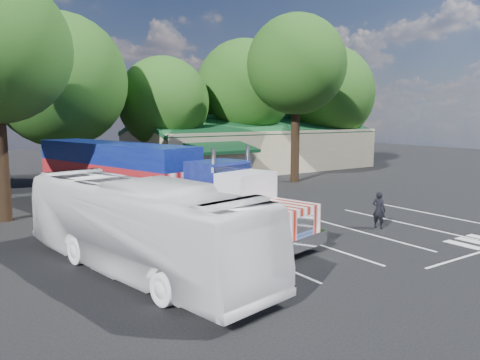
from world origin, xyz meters
TOP-DOWN VIEW (x-y plane):
  - ground at (0.00, 0.00)m, footprint 120.00×120.00m
  - event_hall at (13.74, 17.81)m, footprint 24.20×14.12m
  - tree_row_c at (-5.00, 16.20)m, footprint 10.00×10.00m
  - tree_row_d at (4.00, 17.50)m, footprint 8.00×8.00m
  - tree_row_e at (13.00, 18.00)m, footprint 9.60×9.60m
  - tree_row_f at (23.00, 16.80)m, footprint 10.40×10.40m
  - tree_near_right at (11.50, 8.50)m, footprint 8.00×8.00m
  - semi_truck at (-4.21, 2.83)m, footprint 7.16×19.70m
  - woman at (4.45, -6.00)m, footprint 0.58×0.75m
  - bicycle at (1.80, 1.00)m, footprint 0.74×1.86m
  - tour_bus at (-7.69, -5.43)m, footprint 5.02×12.23m
  - silver_sedan at (12.00, 13.97)m, footprint 4.21×2.23m

SIDE VIEW (x-z plane):
  - ground at x=0.00m, z-range 0.00..0.00m
  - bicycle at x=1.80m, z-range 0.00..0.96m
  - silver_sedan at x=12.00m, z-range 0.00..1.32m
  - woman at x=4.45m, z-range 0.00..1.84m
  - tour_bus at x=-7.69m, z-range 0.00..3.32m
  - event_hall at x=13.74m, z-range -0.56..4.99m
  - semi_truck at x=-4.21m, z-range 0.27..4.40m
  - tree_row_d at x=4.00m, z-range 1.28..11.88m
  - tree_row_f at x=23.00m, z-range 1.29..14.29m
  - tree_row_c at x=-5.00m, z-range 1.51..14.56m
  - tree_row_e at x=13.00m, z-range 1.64..14.54m
  - tree_near_right at x=11.50m, z-range 2.71..16.21m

